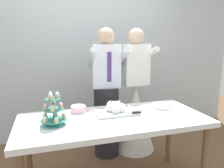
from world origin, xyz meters
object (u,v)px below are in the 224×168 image
(main_cake_tray, at_px, (115,109))
(round_cake, at_px, (79,110))
(dessert_table, at_px, (114,125))
(cupcake_stand, at_px, (53,112))
(plate_stack, at_px, (161,106))
(person_bride, at_px, (135,109))
(person_groom, at_px, (106,100))

(main_cake_tray, xyz_separation_m, round_cake, (-0.36, 0.11, -0.01))
(dessert_table, relative_size, round_cake, 7.50)
(cupcake_stand, distance_m, main_cake_tray, 0.64)
(plate_stack, bearing_deg, person_bride, 95.26)
(dessert_table, bearing_deg, round_cake, 141.88)
(cupcake_stand, xyz_separation_m, plate_stack, (1.15, 0.15, -0.09))
(dessert_table, relative_size, main_cake_tray, 4.14)
(dessert_table, bearing_deg, cupcake_stand, -178.38)
(round_cake, distance_m, person_bride, 1.01)
(person_groom, bearing_deg, main_cake_tray, -96.24)
(main_cake_tray, xyz_separation_m, plate_stack, (0.53, 0.01, -0.02))
(round_cake, distance_m, person_groom, 0.64)
(round_cake, bearing_deg, plate_stack, -6.34)
(plate_stack, xyz_separation_m, person_bride, (-0.06, 0.61, -0.21))
(person_groom, bearing_deg, plate_stack, -50.65)
(person_bride, bearing_deg, plate_stack, -84.74)
(cupcake_stand, bearing_deg, person_groom, 46.94)
(cupcake_stand, xyz_separation_m, round_cake, (0.25, 0.25, -0.08))
(plate_stack, bearing_deg, dessert_table, -166.82)
(plate_stack, height_order, person_bride, person_bride)
(cupcake_stand, relative_size, person_bride, 0.18)
(person_groom, bearing_deg, round_cake, -132.00)
(person_groom, height_order, person_bride, same)
(cupcake_stand, distance_m, person_groom, 1.01)
(main_cake_tray, bearing_deg, person_groom, 83.76)
(dessert_table, distance_m, main_cake_tray, 0.19)
(dessert_table, relative_size, plate_stack, 8.88)
(cupcake_stand, distance_m, person_bride, 1.37)
(main_cake_tray, bearing_deg, round_cake, 163.63)
(cupcake_stand, relative_size, main_cake_tray, 0.70)
(plate_stack, bearing_deg, cupcake_stand, -172.35)
(main_cake_tray, distance_m, person_groom, 0.59)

